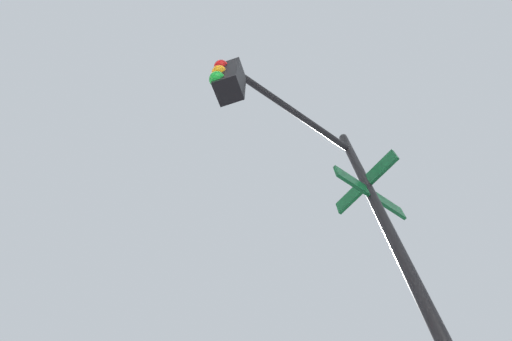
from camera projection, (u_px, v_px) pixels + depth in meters
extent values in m
cylinder|color=black|center=(420.00, 294.00, 2.82)|extent=(0.12, 0.12, 5.87)
cylinder|color=black|center=(295.00, 112.00, 4.67)|extent=(1.28, 1.68, 0.09)
cube|color=black|center=(230.00, 80.00, 3.99)|extent=(0.28, 0.28, 0.80)
sphere|color=red|center=(221.00, 67.00, 4.16)|extent=(0.18, 0.18, 0.18)
sphere|color=orange|center=(219.00, 73.00, 3.94)|extent=(0.18, 0.18, 0.18)
sphere|color=green|center=(217.00, 80.00, 3.73)|extent=(0.18, 0.18, 0.18)
cube|color=#0F5128|center=(370.00, 193.00, 4.05)|extent=(0.69, 0.91, 0.20)
cube|color=#0F5128|center=(365.00, 183.00, 4.23)|extent=(0.83, 0.63, 0.20)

